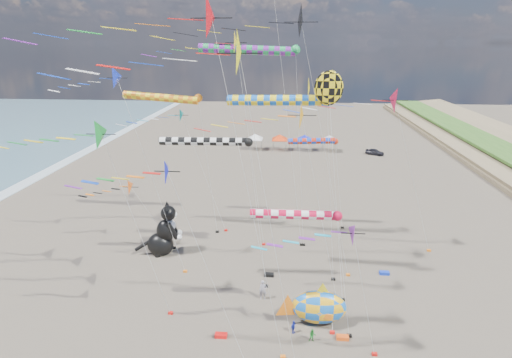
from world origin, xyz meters
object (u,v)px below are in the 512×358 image
(parked_car, at_px, (375,152))
(child_blue, at_px, (293,327))
(cat_inflatable, at_px, (162,229))
(child_green, at_px, (312,336))
(fish_inflatable, at_px, (318,307))
(person_adult, at_px, (263,290))

(parked_car, bearing_deg, child_blue, -168.01)
(cat_inflatable, bearing_deg, child_green, -53.12)
(cat_inflatable, xyz_separation_m, parked_car, (29.51, 41.31, -2.20))
(fish_inflatable, bearing_deg, cat_inflatable, 147.20)
(cat_inflatable, xyz_separation_m, fish_inflatable, (15.25, -9.83, -1.24))
(cat_inflatable, xyz_separation_m, child_green, (14.76, -11.80, -2.28))
(person_adult, height_order, child_blue, person_adult)
(child_green, relative_size, child_blue, 0.98)
(person_adult, xyz_separation_m, child_blue, (2.58, -4.02, -0.35))
(child_green, distance_m, parked_car, 55.12)
(fish_inflatable, xyz_separation_m, child_blue, (-1.88, -1.16, -1.03))
(child_blue, xyz_separation_m, parked_car, (16.14, 52.31, 0.07))
(cat_inflatable, bearing_deg, fish_inflatable, -47.27)
(child_blue, bearing_deg, cat_inflatable, 90.39)
(cat_inflatable, distance_m, child_blue, 17.46)
(fish_inflatable, xyz_separation_m, parked_car, (14.26, 51.14, -0.96))
(parked_car, bearing_deg, fish_inflatable, -166.45)
(person_adult, distance_m, child_blue, 4.79)
(fish_inflatable, distance_m, child_blue, 2.44)
(child_green, bearing_deg, parked_car, 68.59)
(cat_inflatable, distance_m, fish_inflatable, 18.19)
(person_adult, bearing_deg, child_blue, -62.14)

